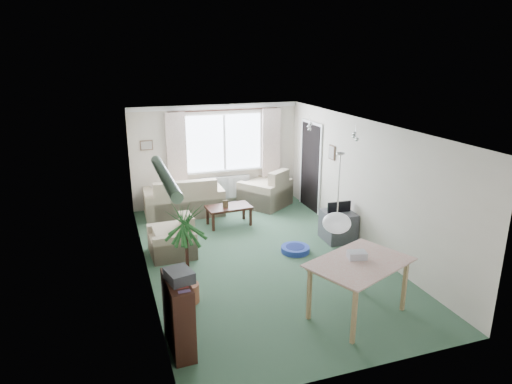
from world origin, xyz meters
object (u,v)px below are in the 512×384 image
object	(u,v)px
armchair_corner	(265,187)
armchair_left	(172,236)
pet_bed	(295,249)
coffee_table	(229,216)
bookshelf	(178,315)
tv_cube	(338,226)
houseplant	(187,254)
dining_table	(358,289)
sofa	(184,196)

from	to	relation	value
armchair_corner	armchair_left	bearing A→B (deg)	2.83
pet_bed	coffee_table	bearing A→B (deg)	114.49
bookshelf	tv_cube	bearing A→B (deg)	31.89
armchair_corner	armchair_left	distance (m)	3.29
bookshelf	tv_cube	world-z (taller)	bookshelf
armchair_corner	houseplant	xyz separation A→B (m)	(-2.58, -3.81, 0.32)
dining_table	tv_cube	distance (m)	2.69
houseplant	tv_cube	bearing A→B (deg)	23.17
coffee_table	bookshelf	bearing A→B (deg)	-113.82
sofa	pet_bed	size ratio (longest dim) A/B	3.31
armchair_left	armchair_corner	bearing A→B (deg)	127.36
armchair_left	houseplant	bearing A→B (deg)	-2.50
armchair_corner	dining_table	size ratio (longest dim) A/B	0.79
sofa	coffee_table	bearing A→B (deg)	129.72
dining_table	tv_cube	bearing A→B (deg)	67.08
sofa	pet_bed	xyz separation A→B (m)	(1.58, -2.73, -0.38)
pet_bed	dining_table	bearing A→B (deg)	-90.55
armchair_left	tv_cube	bearing A→B (deg)	81.87
tv_cube	coffee_table	bearing A→B (deg)	143.55
sofa	tv_cube	world-z (taller)	sofa
houseplant	dining_table	size ratio (longest dim) A/B	1.21
armchair_left	dining_table	size ratio (longest dim) A/B	0.64
coffee_table	sofa	bearing A→B (deg)	128.20
bookshelf	pet_bed	size ratio (longest dim) A/B	1.80
coffee_table	dining_table	size ratio (longest dim) A/B	0.73
houseplant	bookshelf	bearing A→B (deg)	-106.63
houseplant	dining_table	distance (m)	2.47
sofa	coffee_table	distance (m)	1.29
coffee_table	houseplant	xyz separation A→B (m)	(-1.41, -2.84, 0.56)
coffee_table	houseplant	world-z (taller)	houseplant
sofa	houseplant	xyz separation A→B (m)	(-0.62, -3.84, 0.34)
dining_table	armchair_left	bearing A→B (deg)	127.17
pet_bed	armchair_corner	bearing A→B (deg)	81.96
dining_table	tv_cube	world-z (taller)	dining_table
sofa	armchair_left	size ratio (longest dim) A/B	2.13
dining_table	armchair_corner	bearing A→B (deg)	85.30
armchair_corner	coffee_table	xyz separation A→B (m)	(-1.17, -0.97, -0.24)
armchair_left	houseplant	world-z (taller)	houseplant
sofa	dining_table	size ratio (longest dim) A/B	1.36
bookshelf	dining_table	size ratio (longest dim) A/B	0.74
sofa	houseplant	size ratio (longest dim) A/B	1.13
coffee_table	houseplant	distance (m)	3.22
sofa	armchair_left	world-z (taller)	sofa
bookshelf	tv_cube	size ratio (longest dim) A/B	1.50
dining_table	bookshelf	bearing A→B (deg)	179.07
sofa	dining_table	world-z (taller)	sofa
tv_cube	houseplant	bearing A→B (deg)	-154.46
sofa	pet_bed	bearing A→B (deg)	121.49
sofa	bookshelf	xyz separation A→B (m)	(-0.94, -4.90, 0.04)
sofa	armchair_corner	distance (m)	1.96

